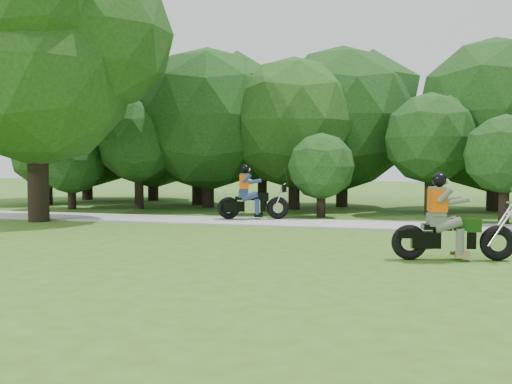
# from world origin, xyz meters

# --- Properties ---
(ground) EXTENTS (100.00, 100.00, 0.00)m
(ground) POSITION_xyz_m (0.00, 0.00, 0.00)
(ground) COLOR #395D1A
(ground) RESTS_ON ground
(walkway) EXTENTS (60.00, 2.20, 0.06)m
(walkway) POSITION_xyz_m (0.00, 8.00, 0.03)
(walkway) COLOR #A1A19C
(walkway) RESTS_ON ground
(tree_line) EXTENTS (39.55, 11.93, 7.45)m
(tree_line) POSITION_xyz_m (-0.92, 15.07, 3.71)
(tree_line) COLOR black
(tree_line) RESTS_ON ground
(big_tree_west) EXTENTS (8.64, 6.56, 9.96)m
(big_tree_west) POSITION_xyz_m (-10.54, 6.85, 5.76)
(big_tree_west) COLOR black
(big_tree_west) RESTS_ON ground
(chopper_motorcycle) EXTENTS (2.44, 0.91, 1.76)m
(chopper_motorcycle) POSITION_xyz_m (2.11, 2.19, 0.65)
(chopper_motorcycle) COLOR black
(chopper_motorcycle) RESTS_ON ground
(touring_motorcycle) EXTENTS (2.36, 1.22, 1.84)m
(touring_motorcycle) POSITION_xyz_m (-3.84, 8.53, 0.73)
(touring_motorcycle) COLOR black
(touring_motorcycle) RESTS_ON walkway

